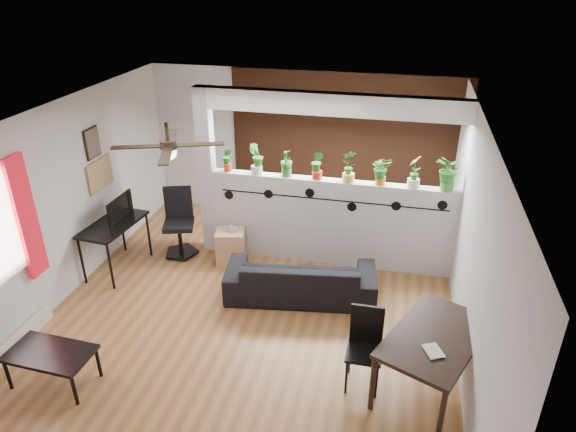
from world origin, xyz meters
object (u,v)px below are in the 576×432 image
at_px(potted_plant_6, 415,171).
at_px(potted_plant_7, 449,173).
at_px(ceiling_fan, 169,148).
at_px(potted_plant_0, 227,159).
at_px(potted_plant_5, 381,170).
at_px(cup, 233,228).
at_px(sofa, 301,278).
at_px(potted_plant_4, 349,165).
at_px(cube_shelf, 231,246).
at_px(dining_table, 434,341).
at_px(folding_chair, 365,340).
at_px(coffee_table, 50,355).
at_px(potted_plant_3, 317,164).
at_px(computer_desk, 114,228).
at_px(office_chair, 179,226).
at_px(potted_plant_2, 286,162).
at_px(potted_plant_1, 256,158).

relative_size(potted_plant_6, potted_plant_7, 0.95).
xyz_separation_m(ceiling_fan, potted_plant_0, (0.02, 1.80, -0.77)).
bearing_deg(potted_plant_5, cup, -170.82).
relative_size(sofa, cup, 15.68).
bearing_deg(potted_plant_4, cube_shelf, -168.71).
distance_m(dining_table, folding_chair, 0.71).
height_order(cube_shelf, coffee_table, cube_shelf).
bearing_deg(potted_plant_0, cube_shelf, -73.15).
height_order(potted_plant_3, cube_shelf, potted_plant_3).
height_order(potted_plant_3, sofa, potted_plant_3).
height_order(computer_desk, dining_table, computer_desk).
height_order(potted_plant_5, office_chair, potted_plant_5).
bearing_deg(cup, potted_plant_2, 24.39).
distance_m(potted_plant_3, potted_plant_5, 0.90).
bearing_deg(folding_chair, potted_plant_2, 120.61).
relative_size(potted_plant_7, sofa, 0.25).
height_order(potted_plant_4, cup, potted_plant_4).
xyz_separation_m(potted_plant_7, cup, (-3.01, -0.34, -1.04)).
distance_m(potted_plant_2, cube_shelf, 1.57).
xyz_separation_m(potted_plant_5, potted_plant_7, (0.90, -0.00, 0.04)).
relative_size(potted_plant_5, computer_desk, 0.37).
distance_m(sofa, coffee_table, 3.19).
xyz_separation_m(sofa, folding_chair, (0.99, -1.42, 0.27)).
bearing_deg(office_chair, dining_table, -29.13).
bearing_deg(potted_plant_5, sofa, -133.01).
distance_m(potted_plant_0, sofa, 2.08).
bearing_deg(potted_plant_6, office_chair, -175.38).
height_order(potted_plant_7, cube_shelf, potted_plant_7).
bearing_deg(potted_plant_7, cube_shelf, -173.65).
relative_size(sofa, folding_chair, 2.08).
relative_size(potted_plant_1, potted_plant_7, 0.93).
bearing_deg(potted_plant_2, folding_chair, -59.39).
bearing_deg(potted_plant_1, potted_plant_7, -0.00).
height_order(sofa, cup, cup).
height_order(potted_plant_7, computer_desk, potted_plant_7).
xyz_separation_m(cup, computer_desk, (-1.62, -0.59, 0.12)).
bearing_deg(potted_plant_3, ceiling_fan, -127.36).
bearing_deg(potted_plant_0, sofa, -36.61).
distance_m(potted_plant_1, potted_plant_3, 0.90).
height_order(potted_plant_2, coffee_table, potted_plant_2).
height_order(cup, dining_table, dining_table).
relative_size(potted_plant_2, sofa, 0.21).
relative_size(cube_shelf, cup, 4.21).
distance_m(potted_plant_1, potted_plant_7, 2.71).
distance_m(potted_plant_2, office_chair, 2.00).
relative_size(potted_plant_4, folding_chair, 0.51).
relative_size(potted_plant_2, cube_shelf, 0.79).
relative_size(potted_plant_3, computer_desk, 0.38).
bearing_deg(office_chair, computer_desk, -138.24).
distance_m(potted_plant_1, computer_desk, 2.31).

